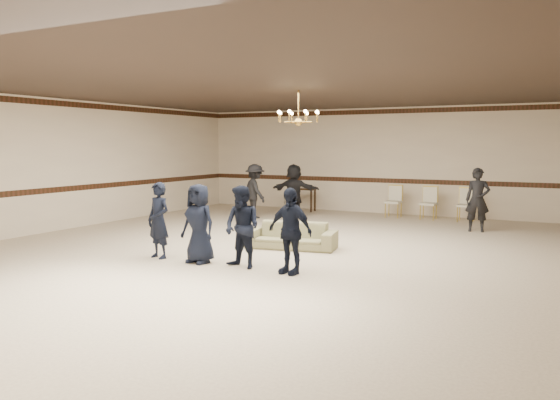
{
  "coord_description": "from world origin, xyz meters",
  "views": [
    {
      "loc": [
        5.02,
        -9.45,
        2.09
      ],
      "look_at": [
        0.36,
        -0.5,
        1.08
      ],
      "focal_mm": 35.74,
      "sensor_mm": 36.0,
      "label": 1
    }
  ],
  "objects_px": {
    "boy_a": "(159,220)",
    "boy_c": "(242,227)",
    "boy_d": "(290,231)",
    "settee": "(291,235)",
    "banquet_chair_left": "(393,202)",
    "banquet_chair_mid": "(428,203)",
    "banquet_chair_right": "(466,205)",
    "boy_b": "(199,224)",
    "adult_mid": "(294,191)",
    "chandelier": "(298,106)",
    "adult_left": "(255,191)",
    "adult_right": "(478,200)",
    "console_table": "(302,200)"
  },
  "relations": [
    {
      "from": "boy_a",
      "to": "boy_c",
      "type": "height_order",
      "value": "same"
    },
    {
      "from": "boy_d",
      "to": "settee",
      "type": "xyz_separation_m",
      "value": [
        -0.96,
        2.0,
        -0.44
      ]
    },
    {
      "from": "boy_a",
      "to": "boy_d",
      "type": "xyz_separation_m",
      "value": [
        2.7,
        0.0,
        0.0
      ]
    },
    {
      "from": "banquet_chair_left",
      "to": "banquet_chair_mid",
      "type": "relative_size",
      "value": 1.0
    },
    {
      "from": "banquet_chair_right",
      "to": "boy_b",
      "type": "bearing_deg",
      "value": -112.14
    },
    {
      "from": "settee",
      "to": "adult_mid",
      "type": "height_order",
      "value": "adult_mid"
    },
    {
      "from": "boy_a",
      "to": "banquet_chair_mid",
      "type": "relative_size",
      "value": 1.55
    },
    {
      "from": "banquet_chair_left",
      "to": "banquet_chair_mid",
      "type": "xyz_separation_m",
      "value": [
        1.0,
        0.0,
        0.0
      ]
    },
    {
      "from": "chandelier",
      "to": "banquet_chair_left",
      "type": "relative_size",
      "value": 1.04
    },
    {
      "from": "settee",
      "to": "banquet_chair_right",
      "type": "bearing_deg",
      "value": 55.97
    },
    {
      "from": "boy_b",
      "to": "adult_left",
      "type": "relative_size",
      "value": 0.91
    },
    {
      "from": "adult_right",
      "to": "adult_left",
      "type": "bearing_deg",
      "value": 174.47
    },
    {
      "from": "banquet_chair_right",
      "to": "banquet_chair_mid",
      "type": "bearing_deg",
      "value": -178.79
    },
    {
      "from": "boy_b",
      "to": "adult_left",
      "type": "bearing_deg",
      "value": 117.06
    },
    {
      "from": "boy_d",
      "to": "settee",
      "type": "distance_m",
      "value": 2.26
    },
    {
      "from": "boy_b",
      "to": "banquet_chair_left",
      "type": "relative_size",
      "value": 1.55
    },
    {
      "from": "boy_d",
      "to": "settee",
      "type": "relative_size",
      "value": 0.78
    },
    {
      "from": "settee",
      "to": "console_table",
      "type": "xyz_separation_m",
      "value": [
        -2.53,
        5.86,
        0.1
      ]
    },
    {
      "from": "settee",
      "to": "console_table",
      "type": "bearing_deg",
      "value": 102.88
    },
    {
      "from": "banquet_chair_mid",
      "to": "banquet_chair_right",
      "type": "height_order",
      "value": "same"
    },
    {
      "from": "boy_b",
      "to": "banquet_chair_mid",
      "type": "relative_size",
      "value": 1.55
    },
    {
      "from": "boy_c",
      "to": "settee",
      "type": "xyz_separation_m",
      "value": [
        -0.06,
        2.0,
        -0.44
      ]
    },
    {
      "from": "boy_a",
      "to": "banquet_chair_mid",
      "type": "bearing_deg",
      "value": 78.86
    },
    {
      "from": "banquet_chair_right",
      "to": "adult_right",
      "type": "bearing_deg",
      "value": -70.92
    },
    {
      "from": "adult_mid",
      "to": "banquet_chair_left",
      "type": "distance_m",
      "value": 2.87
    },
    {
      "from": "boy_b",
      "to": "banquet_chair_right",
      "type": "relative_size",
      "value": 1.55
    },
    {
      "from": "boy_c",
      "to": "banquet_chair_left",
      "type": "bearing_deg",
      "value": 98.44
    },
    {
      "from": "boy_a",
      "to": "banquet_chair_left",
      "type": "relative_size",
      "value": 1.55
    },
    {
      "from": "chandelier",
      "to": "boy_a",
      "type": "bearing_deg",
      "value": -123.55
    },
    {
      "from": "adult_right",
      "to": "banquet_chair_mid",
      "type": "distance_m",
      "value": 2.27
    },
    {
      "from": "adult_mid",
      "to": "banquet_chair_left",
      "type": "relative_size",
      "value": 1.7
    },
    {
      "from": "adult_left",
      "to": "console_table",
      "type": "xyz_separation_m",
      "value": [
        0.47,
        2.15,
        -0.41
      ]
    },
    {
      "from": "banquet_chair_mid",
      "to": "adult_right",
      "type": "bearing_deg",
      "value": -43.4
    },
    {
      "from": "boy_c",
      "to": "banquet_chair_mid",
      "type": "relative_size",
      "value": 1.55
    },
    {
      "from": "adult_left",
      "to": "adult_mid",
      "type": "bearing_deg",
      "value": -106.88
    },
    {
      "from": "adult_mid",
      "to": "banquet_chair_mid",
      "type": "distance_m",
      "value": 3.79
    },
    {
      "from": "adult_left",
      "to": "banquet_chair_right",
      "type": "height_order",
      "value": "adult_left"
    },
    {
      "from": "adult_mid",
      "to": "console_table",
      "type": "height_order",
      "value": "adult_mid"
    },
    {
      "from": "console_table",
      "to": "chandelier",
      "type": "bearing_deg",
      "value": -68.1
    },
    {
      "from": "adult_right",
      "to": "boy_d",
      "type": "bearing_deg",
      "value": -117.11
    },
    {
      "from": "banquet_chair_right",
      "to": "console_table",
      "type": "xyz_separation_m",
      "value": [
        -5.0,
        0.2,
        -0.09
      ]
    },
    {
      "from": "boy_b",
      "to": "adult_mid",
      "type": "bearing_deg",
      "value": 107.46
    },
    {
      "from": "boy_a",
      "to": "boy_d",
      "type": "relative_size",
      "value": 1.0
    },
    {
      "from": "boy_b",
      "to": "boy_c",
      "type": "relative_size",
      "value": 1.0
    },
    {
      "from": "console_table",
      "to": "boy_b",
      "type": "bearing_deg",
      "value": -80.4
    },
    {
      "from": "boy_c",
      "to": "banquet_chair_mid",
      "type": "height_order",
      "value": "boy_c"
    },
    {
      "from": "adult_left",
      "to": "settee",
      "type": "bearing_deg",
      "value": 164.17
    },
    {
      "from": "banquet_chair_left",
      "to": "adult_left",
      "type": "bearing_deg",
      "value": -146.37
    },
    {
      "from": "adult_right",
      "to": "console_table",
      "type": "relative_size",
      "value": 1.79
    },
    {
      "from": "boy_a",
      "to": "adult_left",
      "type": "height_order",
      "value": "adult_left"
    }
  ]
}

